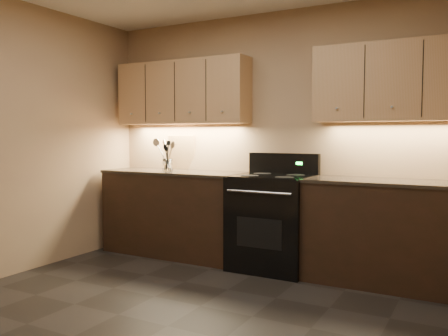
{
  "coord_description": "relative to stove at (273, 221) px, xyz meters",
  "views": [
    {
      "loc": [
        1.89,
        -2.62,
        1.33
      ],
      "look_at": [
        -0.35,
        1.45,
        1.0
      ],
      "focal_mm": 38.0,
      "sensor_mm": 36.0,
      "label": 1
    }
  ],
  "objects": [
    {
      "name": "counter_right",
      "position": [
        1.1,
        0.02,
        -0.01
      ],
      "size": [
        1.46,
        0.62,
        0.93
      ],
      "color": "black",
      "rests_on": "ground"
    },
    {
      "name": "black_turner",
      "position": [
        -1.23,
        -0.08,
        0.64
      ],
      "size": [
        0.13,
        0.18,
        0.35
      ],
      "primitive_type": null,
      "rotation": [
        -0.22,
        0.04,
        0.43
      ],
      "color": "black",
      "rests_on": "utensil_crock"
    },
    {
      "name": "wall_back",
      "position": [
        -0.08,
        0.32,
        0.82
      ],
      "size": [
        4.0,
        0.04,
        2.6
      ],
      "primitive_type": "cube",
      "color": "tan",
      "rests_on": "ground"
    },
    {
      "name": "upper_cab_right",
      "position": [
        1.1,
        0.17,
        1.32
      ],
      "size": [
        1.44,
        0.3,
        0.7
      ],
      "primitive_type": "cube",
      "color": "tan",
      "rests_on": "wall_back"
    },
    {
      "name": "outlet_plate",
      "position": [
        -1.38,
        0.31,
        0.64
      ],
      "size": [
        0.08,
        0.01,
        0.12
      ],
      "primitive_type": "cube",
      "color": "#B2B5BA",
      "rests_on": "wall_back"
    },
    {
      "name": "stove",
      "position": [
        0.0,
        0.0,
        0.0
      ],
      "size": [
        0.76,
        0.68,
        1.14
      ],
      "color": "black",
      "rests_on": "ground"
    },
    {
      "name": "floor",
      "position": [
        -0.08,
        -1.68,
        -0.48
      ],
      "size": [
        4.0,
        4.0,
        0.0
      ],
      "primitive_type": "plane",
      "color": "black",
      "rests_on": "ground"
    },
    {
      "name": "utensil_crock",
      "position": [
        -1.23,
        -0.05,
        0.51
      ],
      "size": [
        0.13,
        0.13,
        0.14
      ],
      "color": "white",
      "rests_on": "counter_left"
    },
    {
      "name": "wooden_spoon",
      "position": [
        -1.26,
        -0.06,
        0.63
      ],
      "size": [
        0.15,
        0.1,
        0.32
      ],
      "primitive_type": null,
      "rotation": [
        -0.11,
        0.29,
        0.05
      ],
      "color": "tan",
      "rests_on": "utensil_crock"
    },
    {
      "name": "steel_skimmer",
      "position": [
        -1.2,
        -0.06,
        0.65
      ],
      "size": [
        0.27,
        0.11,
        0.37
      ],
      "primitive_type": null,
      "rotation": [
        0.06,
        -0.52,
        -0.05
      ],
      "color": "silver",
      "rests_on": "utensil_crock"
    },
    {
      "name": "black_spoon",
      "position": [
        -1.23,
        -0.03,
        0.61
      ],
      "size": [
        0.1,
        0.17,
        0.3
      ],
      "primitive_type": null,
      "rotation": [
        0.35,
        0.17,
        -0.12
      ],
      "color": "black",
      "rests_on": "utensil_crock"
    },
    {
      "name": "steel_spatula",
      "position": [
        -1.2,
        -0.06,
        0.65
      ],
      "size": [
        0.24,
        0.18,
        0.37
      ],
      "primitive_type": null,
      "rotation": [
        -0.04,
        -0.45,
        -0.38
      ],
      "color": "silver",
      "rests_on": "utensil_crock"
    },
    {
      "name": "cutting_board",
      "position": [
        -1.26,
        0.28,
        0.65
      ],
      "size": [
        0.32,
        0.16,
        0.4
      ],
      "primitive_type": "cube",
      "rotation": [
        0.15,
        0.0,
        0.27
      ],
      "color": "tan",
      "rests_on": "counter_left"
    },
    {
      "name": "counter_left",
      "position": [
        -1.18,
        0.02,
        -0.01
      ],
      "size": [
        1.62,
        0.62,
        0.93
      ],
      "color": "black",
      "rests_on": "ground"
    },
    {
      "name": "upper_cab_left",
      "position": [
        -1.18,
        0.17,
        1.32
      ],
      "size": [
        1.6,
        0.3,
        0.7
      ],
      "primitive_type": "cube",
      "color": "tan",
      "rests_on": "wall_back"
    }
  ]
}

